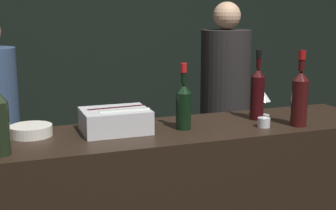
{
  "coord_description": "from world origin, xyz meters",
  "views": [
    {
      "loc": [
        -0.79,
        -1.86,
        1.67
      ],
      "look_at": [
        0.0,
        0.3,
        1.2
      ],
      "focal_mm": 50.0,
      "sensor_mm": 36.0,
      "label": 1
    }
  ],
  "objects_px": {
    "red_wine_bottle_burgundy": "(184,104)",
    "candle_votive": "(264,122)",
    "person_blond_tee": "(225,102)",
    "ice_bin_with_bottles": "(116,119)",
    "red_wine_bottle_black_foil": "(257,92)",
    "bowl_white": "(31,130)",
    "red_wine_bottle_tall": "(300,96)",
    "wine_glass": "(263,97)"
  },
  "relations": [
    {
      "from": "red_wine_bottle_black_foil",
      "to": "person_blond_tee",
      "type": "height_order",
      "value": "person_blond_tee"
    },
    {
      "from": "ice_bin_with_bottles",
      "to": "wine_glass",
      "type": "height_order",
      "value": "wine_glass"
    },
    {
      "from": "candle_votive",
      "to": "red_wine_bottle_burgundy",
      "type": "height_order",
      "value": "red_wine_bottle_burgundy"
    },
    {
      "from": "ice_bin_with_bottles",
      "to": "person_blond_tee",
      "type": "xyz_separation_m",
      "value": [
        1.12,
        1.03,
        -0.18
      ]
    },
    {
      "from": "red_wine_bottle_burgundy",
      "to": "candle_votive",
      "type": "bearing_deg",
      "value": -15.13
    },
    {
      "from": "candle_votive",
      "to": "red_wine_bottle_black_foil",
      "type": "height_order",
      "value": "red_wine_bottle_black_foil"
    },
    {
      "from": "red_wine_bottle_burgundy",
      "to": "person_blond_tee",
      "type": "distance_m",
      "value": 1.37
    },
    {
      "from": "red_wine_bottle_black_foil",
      "to": "red_wine_bottle_tall",
      "type": "xyz_separation_m",
      "value": [
        0.13,
        -0.2,
        0.01
      ]
    },
    {
      "from": "red_wine_bottle_burgundy",
      "to": "person_blond_tee",
      "type": "height_order",
      "value": "person_blond_tee"
    },
    {
      "from": "wine_glass",
      "to": "red_wine_bottle_burgundy",
      "type": "xyz_separation_m",
      "value": [
        -0.53,
        -0.13,
        0.02
      ]
    },
    {
      "from": "red_wine_bottle_burgundy",
      "to": "red_wine_bottle_tall",
      "type": "bearing_deg",
      "value": -13.81
    },
    {
      "from": "bowl_white",
      "to": "red_wine_bottle_black_foil",
      "type": "height_order",
      "value": "red_wine_bottle_black_foil"
    },
    {
      "from": "wine_glass",
      "to": "candle_votive",
      "type": "bearing_deg",
      "value": -119.87
    },
    {
      "from": "wine_glass",
      "to": "red_wine_bottle_black_foil",
      "type": "height_order",
      "value": "red_wine_bottle_black_foil"
    },
    {
      "from": "ice_bin_with_bottles",
      "to": "red_wine_bottle_tall",
      "type": "height_order",
      "value": "red_wine_bottle_tall"
    },
    {
      "from": "candle_votive",
      "to": "red_wine_bottle_tall",
      "type": "height_order",
      "value": "red_wine_bottle_tall"
    },
    {
      "from": "candle_votive",
      "to": "red_wine_bottle_black_foil",
      "type": "xyz_separation_m",
      "value": [
        0.06,
        0.17,
        0.13
      ]
    },
    {
      "from": "person_blond_tee",
      "to": "red_wine_bottle_black_foil",
      "type": "bearing_deg",
      "value": -151.97
    },
    {
      "from": "bowl_white",
      "to": "red_wine_bottle_tall",
      "type": "xyz_separation_m",
      "value": [
        1.31,
        -0.27,
        0.13
      ]
    },
    {
      "from": "bowl_white",
      "to": "wine_glass",
      "type": "relative_size",
      "value": 1.4
    },
    {
      "from": "bowl_white",
      "to": "candle_votive",
      "type": "bearing_deg",
      "value": -11.67
    },
    {
      "from": "wine_glass",
      "to": "candle_votive",
      "type": "xyz_separation_m",
      "value": [
        -0.13,
        -0.23,
        -0.08
      ]
    },
    {
      "from": "candle_votive",
      "to": "ice_bin_with_bottles",
      "type": "bearing_deg",
      "value": 166.94
    },
    {
      "from": "wine_glass",
      "to": "red_wine_bottle_tall",
      "type": "distance_m",
      "value": 0.28
    },
    {
      "from": "candle_votive",
      "to": "person_blond_tee",
      "type": "bearing_deg",
      "value": 72.1
    },
    {
      "from": "red_wine_bottle_tall",
      "to": "person_blond_tee",
      "type": "relative_size",
      "value": 0.23
    },
    {
      "from": "ice_bin_with_bottles",
      "to": "red_wine_bottle_black_foil",
      "type": "relative_size",
      "value": 0.86
    },
    {
      "from": "ice_bin_with_bottles",
      "to": "person_blond_tee",
      "type": "height_order",
      "value": "person_blond_tee"
    },
    {
      "from": "ice_bin_with_bottles",
      "to": "bowl_white",
      "type": "relative_size",
      "value": 1.63
    },
    {
      "from": "person_blond_tee",
      "to": "ice_bin_with_bottles",
      "type": "bearing_deg",
      "value": 178.6
    },
    {
      "from": "ice_bin_with_bottles",
      "to": "red_wine_bottle_burgundy",
      "type": "bearing_deg",
      "value": -10.5
    },
    {
      "from": "bowl_white",
      "to": "red_wine_bottle_burgundy",
      "type": "distance_m",
      "value": 0.75
    },
    {
      "from": "wine_glass",
      "to": "candle_votive",
      "type": "relative_size",
      "value": 2.25
    },
    {
      "from": "ice_bin_with_bottles",
      "to": "red_wine_bottle_tall",
      "type": "relative_size",
      "value": 0.84
    },
    {
      "from": "ice_bin_with_bottles",
      "to": "red_wine_bottle_black_foil",
      "type": "height_order",
      "value": "red_wine_bottle_black_foil"
    },
    {
      "from": "candle_votive",
      "to": "person_blond_tee",
      "type": "height_order",
      "value": "person_blond_tee"
    },
    {
      "from": "red_wine_bottle_burgundy",
      "to": "bowl_white",
      "type": "bearing_deg",
      "value": 170.26
    },
    {
      "from": "bowl_white",
      "to": "person_blond_tee",
      "type": "bearing_deg",
      "value": 32.54
    },
    {
      "from": "bowl_white",
      "to": "red_wine_bottle_burgundy",
      "type": "bearing_deg",
      "value": -9.74
    },
    {
      "from": "red_wine_bottle_tall",
      "to": "ice_bin_with_bottles",
      "type": "bearing_deg",
      "value": 167.38
    },
    {
      "from": "red_wine_bottle_tall",
      "to": "wine_glass",
      "type": "bearing_deg",
      "value": 100.31
    },
    {
      "from": "wine_glass",
      "to": "red_wine_bottle_black_foil",
      "type": "bearing_deg",
      "value": -139.37
    }
  ]
}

